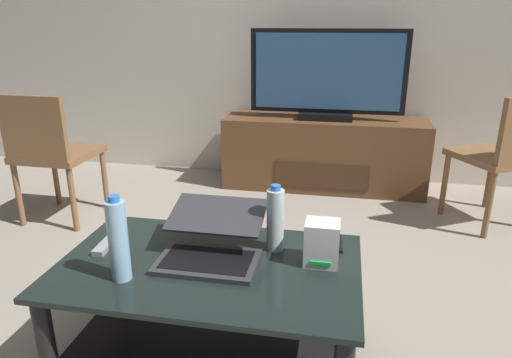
{
  "coord_description": "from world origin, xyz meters",
  "views": [
    {
      "loc": [
        0.31,
        -1.62,
        1.25
      ],
      "look_at": [
        -0.05,
        0.27,
        0.58
      ],
      "focal_mm": 32.37,
      "sensor_mm": 36.0,
      "label": 1
    }
  ],
  "objects_px": {
    "router_box": "(322,243)",
    "tv_remote": "(106,244)",
    "cell_phone": "(333,243)",
    "laptop": "(212,242)",
    "television": "(327,77)",
    "water_bottle_far": "(118,240)",
    "water_bottle_near": "(275,219)",
    "media_cabinet": "(324,153)",
    "dining_chair": "(507,153)",
    "coffee_table": "(210,297)",
    "side_chair": "(50,150)"
  },
  "relations": [
    {
      "from": "side_chair",
      "to": "water_bottle_near",
      "type": "distance_m",
      "value": 1.82
    },
    {
      "from": "television",
      "to": "water_bottle_far",
      "type": "bearing_deg",
      "value": -104.26
    },
    {
      "from": "dining_chair",
      "to": "side_chair",
      "type": "bearing_deg",
      "value": -170.71
    },
    {
      "from": "router_box",
      "to": "side_chair",
      "type": "bearing_deg",
      "value": 149.67
    },
    {
      "from": "coffee_table",
      "to": "tv_remote",
      "type": "bearing_deg",
      "value": 173.4
    },
    {
      "from": "television",
      "to": "dining_chair",
      "type": "xyz_separation_m",
      "value": [
        1.12,
        -0.51,
        -0.37
      ]
    },
    {
      "from": "water_bottle_far",
      "to": "water_bottle_near",
      "type": "bearing_deg",
      "value": 32.8
    },
    {
      "from": "water_bottle_far",
      "to": "cell_phone",
      "type": "bearing_deg",
      "value": 29.14
    },
    {
      "from": "water_bottle_near",
      "to": "water_bottle_far",
      "type": "xyz_separation_m",
      "value": [
        -0.47,
        -0.3,
        0.02
      ]
    },
    {
      "from": "router_box",
      "to": "water_bottle_near",
      "type": "height_order",
      "value": "water_bottle_near"
    },
    {
      "from": "router_box",
      "to": "tv_remote",
      "type": "bearing_deg",
      "value": -177.89
    },
    {
      "from": "dining_chair",
      "to": "laptop",
      "type": "xyz_separation_m",
      "value": [
        -1.42,
        -1.49,
        0.01
      ]
    },
    {
      "from": "laptop",
      "to": "water_bottle_near",
      "type": "distance_m",
      "value": 0.25
    },
    {
      "from": "laptop",
      "to": "water_bottle_near",
      "type": "bearing_deg",
      "value": 25.1
    },
    {
      "from": "router_box",
      "to": "water_bottle_near",
      "type": "bearing_deg",
      "value": 156.99
    },
    {
      "from": "water_bottle_far",
      "to": "coffee_table",
      "type": "bearing_deg",
      "value": 30.42
    },
    {
      "from": "router_box",
      "to": "cell_phone",
      "type": "relative_size",
      "value": 1.13
    },
    {
      "from": "television",
      "to": "water_bottle_near",
      "type": "bearing_deg",
      "value": -92.74
    },
    {
      "from": "television",
      "to": "water_bottle_near",
      "type": "relative_size",
      "value": 4.41
    },
    {
      "from": "router_box",
      "to": "cell_phone",
      "type": "bearing_deg",
      "value": 76.39
    },
    {
      "from": "side_chair",
      "to": "water_bottle_near",
      "type": "height_order",
      "value": "side_chair"
    },
    {
      "from": "water_bottle_near",
      "to": "side_chair",
      "type": "bearing_deg",
      "value": 148.9
    },
    {
      "from": "media_cabinet",
      "to": "dining_chair",
      "type": "bearing_deg",
      "value": -25.3
    },
    {
      "from": "media_cabinet",
      "to": "cell_phone",
      "type": "relative_size",
      "value": 10.83
    },
    {
      "from": "tv_remote",
      "to": "coffee_table",
      "type": "bearing_deg",
      "value": -9.47
    },
    {
      "from": "dining_chair",
      "to": "side_chair",
      "type": "distance_m",
      "value": 2.8
    },
    {
      "from": "coffee_table",
      "to": "water_bottle_near",
      "type": "bearing_deg",
      "value": 35.46
    },
    {
      "from": "coffee_table",
      "to": "dining_chair",
      "type": "distance_m",
      "value": 2.11
    },
    {
      "from": "side_chair",
      "to": "router_box",
      "type": "bearing_deg",
      "value": -30.33
    },
    {
      "from": "water_bottle_near",
      "to": "cell_phone",
      "type": "relative_size",
      "value": 1.82
    },
    {
      "from": "dining_chair",
      "to": "tv_remote",
      "type": "xyz_separation_m",
      "value": [
        -1.84,
        -1.5,
        -0.04
      ]
    },
    {
      "from": "water_bottle_near",
      "to": "media_cabinet",
      "type": "bearing_deg",
      "value": 87.29
    },
    {
      "from": "laptop",
      "to": "tv_remote",
      "type": "relative_size",
      "value": 2.31
    },
    {
      "from": "coffee_table",
      "to": "side_chair",
      "type": "relative_size",
      "value": 1.27
    },
    {
      "from": "television",
      "to": "water_bottle_near",
      "type": "distance_m",
      "value": 1.92
    },
    {
      "from": "cell_phone",
      "to": "tv_remote",
      "type": "relative_size",
      "value": 0.88
    },
    {
      "from": "side_chair",
      "to": "coffee_table",
      "type": "bearing_deg",
      "value": -39.12
    },
    {
      "from": "tv_remote",
      "to": "laptop",
      "type": "bearing_deg",
      "value": -2.4
    },
    {
      "from": "coffee_table",
      "to": "television",
      "type": "distance_m",
      "value": 2.15
    },
    {
      "from": "side_chair",
      "to": "tv_remote",
      "type": "distance_m",
      "value": 1.4
    },
    {
      "from": "laptop",
      "to": "tv_remote",
      "type": "height_order",
      "value": "laptop"
    },
    {
      "from": "cell_phone",
      "to": "tv_remote",
      "type": "distance_m",
      "value": 0.86
    },
    {
      "from": "cell_phone",
      "to": "tv_remote",
      "type": "bearing_deg",
      "value": -170.1
    },
    {
      "from": "side_chair",
      "to": "cell_phone",
      "type": "relative_size",
      "value": 5.98
    },
    {
      "from": "laptop",
      "to": "water_bottle_near",
      "type": "xyz_separation_m",
      "value": [
        0.22,
        0.1,
        0.06
      ]
    },
    {
      "from": "router_box",
      "to": "cell_phone",
      "type": "height_order",
      "value": "router_box"
    },
    {
      "from": "media_cabinet",
      "to": "television",
      "type": "relative_size",
      "value": 1.35
    },
    {
      "from": "water_bottle_near",
      "to": "television",
      "type": "bearing_deg",
      "value": 87.26
    },
    {
      "from": "television",
      "to": "dining_chair",
      "type": "relative_size",
      "value": 1.33
    },
    {
      "from": "tv_remote",
      "to": "media_cabinet",
      "type": "bearing_deg",
      "value": 67.53
    }
  ]
}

